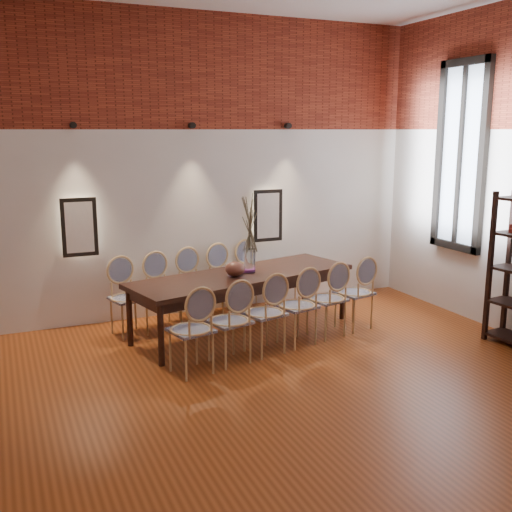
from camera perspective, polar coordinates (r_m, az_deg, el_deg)
name	(u,v)px	position (r m, az deg, el deg)	size (l,w,h in m)	color
floor	(296,424)	(5.41, 3.85, -15.67)	(7.00, 7.00, 0.02)	#98451A
wall_back	(176,168)	(8.12, -7.67, 8.33)	(7.00, 0.10, 4.00)	silver
brick_band_back	(174,69)	(8.07, -7.79, 17.19)	(7.00, 0.02, 1.50)	maroon
niche_left	(79,227)	(7.84, -16.50, 2.67)	(0.36, 0.06, 0.66)	#FFEAC6
niche_right	(267,215)	(8.55, 1.06, 3.89)	(0.36, 0.06, 0.66)	#FFEAC6
spot_fixture_left	(73,125)	(7.72, -17.03, 11.83)	(0.08, 0.08, 0.10)	black
spot_fixture_mid	(192,126)	(8.04, -6.12, 12.26)	(0.08, 0.08, 0.10)	black
spot_fixture_right	(288,126)	(8.57, 3.05, 12.28)	(0.08, 0.08, 0.10)	black
window_glass	(462,156)	(8.46, 18.99, 8.95)	(0.02, 0.78, 2.38)	silver
window_frame	(460,156)	(8.44, 18.89, 8.96)	(0.08, 0.90, 2.50)	black
window_mullion	(460,156)	(8.44, 18.89, 8.96)	(0.06, 0.06, 2.40)	black
dining_table	(243,303)	(7.51, -1.23, -4.47)	(2.89, 0.93, 0.75)	black
chair_near_a	(191,330)	(6.26, -6.22, -7.01)	(0.44, 0.44, 0.94)	tan
chair_near_b	(229,321)	(6.50, -2.56, -6.21)	(0.44, 0.44, 0.94)	tan
chair_near_c	(264,313)	(6.77, 0.81, -5.46)	(0.44, 0.44, 0.94)	tan
chair_near_d	(297,306)	(7.07, 3.90, -4.75)	(0.44, 0.44, 0.94)	tan
chair_near_e	(327,299)	(7.38, 6.74, -4.08)	(0.44, 0.44, 0.94)	tan
chair_near_f	(354,293)	(7.71, 9.33, -3.46)	(0.44, 0.44, 0.94)	tan
chair_far_a	(128,298)	(7.52, -12.06, -3.95)	(0.44, 0.44, 0.94)	tan
chair_far_b	(163,292)	(7.73, -8.83, -3.41)	(0.44, 0.44, 0.94)	tan
chair_far_c	(196,286)	(7.96, -5.78, -2.88)	(0.44, 0.44, 0.94)	tan
chair_far_d	(226,281)	(8.21, -2.91, -2.37)	(0.44, 0.44, 0.94)	tan
chair_far_e	(254,276)	(8.48, -0.21, -1.89)	(0.44, 0.44, 0.94)	tan
chair_far_f	(280,271)	(8.77, 2.30, -1.44)	(0.44, 0.44, 0.94)	tan
vase	(250,261)	(7.44, -0.59, -0.45)	(0.14, 0.14, 0.30)	silver
dried_branches	(250,225)	(7.36, -0.60, 2.98)	(0.50, 0.50, 0.70)	brown
bowl	(235,269)	(7.26, -2.02, -1.24)	(0.24, 0.24, 0.18)	brown
book	(241,270)	(7.52, -1.45, -1.37)	(0.26, 0.18, 0.03)	#7E2170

